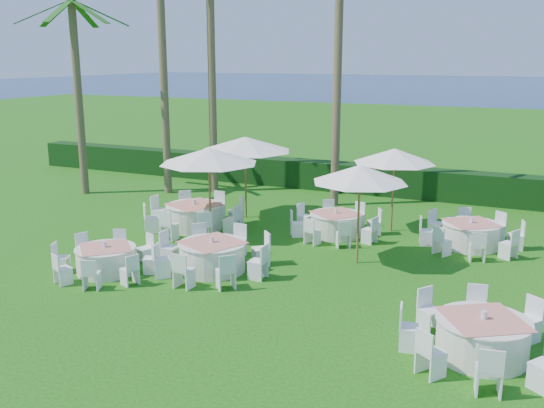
{
  "coord_description": "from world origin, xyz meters",
  "views": [
    {
      "loc": [
        6.76,
        -12.59,
        5.67
      ],
      "look_at": [
        -0.52,
        3.67,
        1.3
      ],
      "focal_mm": 40.0,
      "sensor_mm": 36.0,
      "label": 1
    }
  ],
  "objects_px": {
    "umbrella_a": "(209,156)",
    "banquet_table_d": "(195,216)",
    "banquet_table_a": "(106,259)",
    "banquet_table_f": "(471,234)",
    "umbrella_b": "(360,174)",
    "banquet_table_b": "(212,256)",
    "umbrella_d": "(394,156)",
    "umbrella_c": "(245,144)",
    "banquet_table_c": "(482,337)",
    "banquet_table_e": "(336,224)"
  },
  "relations": [
    {
      "from": "umbrella_a",
      "to": "banquet_table_d",
      "type": "bearing_deg",
      "value": 152.9
    },
    {
      "from": "banquet_table_e",
      "to": "banquet_table_a",
      "type": "bearing_deg",
      "value": -127.85
    },
    {
      "from": "banquet_table_b",
      "to": "umbrella_a",
      "type": "bearing_deg",
      "value": 120.66
    },
    {
      "from": "umbrella_d",
      "to": "umbrella_b",
      "type": "bearing_deg",
      "value": -91.89
    },
    {
      "from": "banquet_table_a",
      "to": "umbrella_d",
      "type": "distance_m",
      "value": 9.55
    },
    {
      "from": "umbrella_c",
      "to": "banquet_table_d",
      "type": "bearing_deg",
      "value": -115.0
    },
    {
      "from": "banquet_table_f",
      "to": "banquet_table_b",
      "type": "bearing_deg",
      "value": -140.55
    },
    {
      "from": "banquet_table_c",
      "to": "banquet_table_f",
      "type": "height_order",
      "value": "banquet_table_c"
    },
    {
      "from": "banquet_table_c",
      "to": "banquet_table_d",
      "type": "relative_size",
      "value": 0.95
    },
    {
      "from": "banquet_table_d",
      "to": "banquet_table_f",
      "type": "bearing_deg",
      "value": 10.86
    },
    {
      "from": "banquet_table_b",
      "to": "umbrella_a",
      "type": "relative_size",
      "value": 1.01
    },
    {
      "from": "banquet_table_b",
      "to": "banquet_table_a",
      "type": "bearing_deg",
      "value": -152.91
    },
    {
      "from": "umbrella_b",
      "to": "umbrella_d",
      "type": "bearing_deg",
      "value": 88.11
    },
    {
      "from": "banquet_table_b",
      "to": "umbrella_b",
      "type": "relative_size",
      "value": 1.14
    },
    {
      "from": "banquet_table_a",
      "to": "umbrella_d",
      "type": "xyz_separation_m",
      "value": [
        6.05,
        7.08,
        2.15
      ]
    },
    {
      "from": "banquet_table_c",
      "to": "umbrella_d",
      "type": "bearing_deg",
      "value": 114.65
    },
    {
      "from": "banquet_table_c",
      "to": "umbrella_b",
      "type": "height_order",
      "value": "umbrella_b"
    },
    {
      "from": "banquet_table_f",
      "to": "umbrella_c",
      "type": "relative_size",
      "value": 0.92
    },
    {
      "from": "banquet_table_a",
      "to": "umbrella_c",
      "type": "relative_size",
      "value": 0.83
    },
    {
      "from": "banquet_table_f",
      "to": "umbrella_b",
      "type": "bearing_deg",
      "value": -133.75
    },
    {
      "from": "umbrella_c",
      "to": "umbrella_d",
      "type": "relative_size",
      "value": 1.19
    },
    {
      "from": "umbrella_a",
      "to": "umbrella_b",
      "type": "xyz_separation_m",
      "value": [
        5.13,
        -0.73,
        -0.05
      ]
    },
    {
      "from": "banquet_table_a",
      "to": "umbrella_c",
      "type": "distance_m",
      "value": 7.09
    },
    {
      "from": "banquet_table_e",
      "to": "umbrella_d",
      "type": "bearing_deg",
      "value": 39.45
    },
    {
      "from": "banquet_table_a",
      "to": "umbrella_c",
      "type": "xyz_separation_m",
      "value": [
        0.86,
        6.65,
        2.29
      ]
    },
    {
      "from": "banquet_table_e",
      "to": "umbrella_c",
      "type": "relative_size",
      "value": 0.88
    },
    {
      "from": "banquet_table_b",
      "to": "banquet_table_d",
      "type": "bearing_deg",
      "value": 127.66
    },
    {
      "from": "umbrella_a",
      "to": "banquet_table_e",
      "type": "bearing_deg",
      "value": 23.34
    },
    {
      "from": "banquet_table_e",
      "to": "umbrella_a",
      "type": "height_order",
      "value": "umbrella_a"
    },
    {
      "from": "banquet_table_d",
      "to": "banquet_table_a",
      "type": "bearing_deg",
      "value": -89.18
    },
    {
      "from": "umbrella_b",
      "to": "umbrella_c",
      "type": "relative_size",
      "value": 0.85
    },
    {
      "from": "banquet_table_e",
      "to": "umbrella_b",
      "type": "height_order",
      "value": "umbrella_b"
    },
    {
      "from": "banquet_table_d",
      "to": "umbrella_b",
      "type": "distance_m",
      "value": 6.46
    },
    {
      "from": "banquet_table_d",
      "to": "umbrella_a",
      "type": "xyz_separation_m",
      "value": [
        0.86,
        -0.44,
        2.16
      ]
    },
    {
      "from": "banquet_table_d",
      "to": "banquet_table_f",
      "type": "relative_size",
      "value": 1.1
    },
    {
      "from": "banquet_table_b",
      "to": "banquet_table_d",
      "type": "xyz_separation_m",
      "value": [
        -2.6,
        3.36,
        0.02
      ]
    },
    {
      "from": "banquet_table_c",
      "to": "banquet_table_e",
      "type": "distance_m",
      "value": 8.4
    },
    {
      "from": "banquet_table_a",
      "to": "banquet_table_c",
      "type": "distance_m",
      "value": 9.71
    },
    {
      "from": "banquet_table_d",
      "to": "umbrella_d",
      "type": "distance_m",
      "value": 6.9
    },
    {
      "from": "banquet_table_e",
      "to": "banquet_table_f",
      "type": "height_order",
      "value": "banquet_table_f"
    },
    {
      "from": "banquet_table_c",
      "to": "umbrella_c",
      "type": "bearing_deg",
      "value": 139.67
    },
    {
      "from": "umbrella_a",
      "to": "banquet_table_a",
      "type": "bearing_deg",
      "value": -100.72
    },
    {
      "from": "umbrella_a",
      "to": "umbrella_c",
      "type": "relative_size",
      "value": 0.96
    },
    {
      "from": "banquet_table_a",
      "to": "umbrella_a",
      "type": "height_order",
      "value": "umbrella_a"
    },
    {
      "from": "umbrella_c",
      "to": "umbrella_d",
      "type": "bearing_deg",
      "value": 4.65
    },
    {
      "from": "umbrella_c",
      "to": "banquet_table_b",
      "type": "bearing_deg",
      "value": -72.73
    },
    {
      "from": "banquet_table_b",
      "to": "umbrella_b",
      "type": "distance_m",
      "value": 4.57
    },
    {
      "from": "banquet_table_b",
      "to": "umbrella_c",
      "type": "relative_size",
      "value": 0.97
    },
    {
      "from": "banquet_table_e",
      "to": "banquet_table_b",
      "type": "bearing_deg",
      "value": -113.79
    },
    {
      "from": "banquet_table_c",
      "to": "umbrella_c",
      "type": "relative_size",
      "value": 0.96
    }
  ]
}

